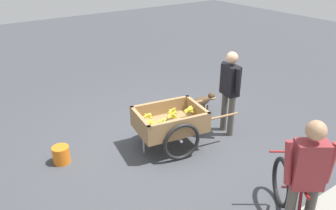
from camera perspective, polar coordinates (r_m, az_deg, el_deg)
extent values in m
plane|color=#3D3F44|center=(6.04, -0.18, -6.31)|extent=(24.00, 24.00, 0.00)
cube|color=#937047|center=(5.76, 0.29, -3.38)|extent=(1.22, 0.98, 0.10)
cube|color=#937047|center=(5.51, -4.61, -2.91)|extent=(0.20, 0.80, 0.24)
cube|color=#937047|center=(5.90, 4.86, -0.89)|extent=(0.20, 0.80, 0.24)
cube|color=#937047|center=(5.39, 1.98, -3.48)|extent=(1.09, 0.25, 0.24)
cube|color=#937047|center=(5.99, -1.23, -0.41)|extent=(1.09, 0.25, 0.24)
torus|color=black|center=(5.46, 2.28, -6.11)|extent=(0.64, 0.17, 0.64)
torus|color=black|center=(6.16, -1.47, -2.26)|extent=(0.64, 0.17, 0.64)
cylinder|color=#9E9EA8|center=(5.80, 0.29, -4.07)|extent=(0.20, 0.87, 0.04)
cylinder|color=#937047|center=(5.80, 9.13, -1.83)|extent=(0.55, 0.13, 0.04)
cylinder|color=#937047|center=(6.32, 5.74, 0.69)|extent=(0.55, 0.13, 0.04)
cylinder|color=#9E9EA8|center=(5.72, -4.00, -6.31)|extent=(0.04, 0.04, 0.35)
ellipsoid|color=gold|center=(5.74, 0.79, -1.90)|extent=(0.19, 0.10, 0.13)
ellipsoid|color=gold|center=(5.73, 0.78, -1.84)|extent=(0.19, 0.06, 0.11)
ellipsoid|color=gold|center=(5.72, 0.68, -1.80)|extent=(0.18, 0.06, 0.05)
ellipsoid|color=gold|center=(5.70, 0.61, -1.76)|extent=(0.19, 0.08, 0.09)
ellipsoid|color=gold|center=(5.69, 0.52, -1.72)|extent=(0.18, 0.09, 0.15)
ellipsoid|color=gold|center=(5.61, -2.92, -2.92)|extent=(0.17, 0.12, 0.14)
ellipsoid|color=gold|center=(5.59, -3.12, -2.91)|extent=(0.18, 0.05, 0.04)
ellipsoid|color=gold|center=(5.58, -3.28, -2.88)|extent=(0.18, 0.12, 0.13)
ellipsoid|color=gold|center=(5.50, 2.14, -3.59)|extent=(0.18, 0.11, 0.13)
ellipsoid|color=gold|center=(5.48, 2.06, -3.55)|extent=(0.19, 0.09, 0.08)
ellipsoid|color=gold|center=(5.47, 1.95, -3.52)|extent=(0.19, 0.05, 0.08)
ellipsoid|color=gold|center=(5.45, 1.83, -3.49)|extent=(0.17, 0.06, 0.15)
ellipsoid|color=gold|center=(5.52, 2.90, -2.57)|extent=(0.17, 0.07, 0.15)
ellipsoid|color=gold|center=(5.50, 2.77, -2.54)|extent=(0.19, 0.09, 0.09)
ellipsoid|color=gold|center=(5.48, 2.66, -2.51)|extent=(0.19, 0.09, 0.09)
ellipsoid|color=gold|center=(5.47, 2.58, -2.47)|extent=(0.18, 0.12, 0.13)
ellipsoid|color=gold|center=(5.67, -3.23, -1.87)|extent=(0.17, 0.07, 0.15)
ellipsoid|color=gold|center=(5.65, -3.45, -1.85)|extent=(0.18, 0.06, 0.05)
ellipsoid|color=gold|center=(5.64, -3.60, -1.82)|extent=(0.18, 0.10, 0.13)
ellipsoid|color=gold|center=(5.51, -2.83, -3.13)|extent=(0.17, 0.13, 0.14)
ellipsoid|color=gold|center=(5.49, -3.02, -3.11)|extent=(0.18, 0.13, 0.05)
ellipsoid|color=gold|center=(5.48, -3.22, -3.09)|extent=(0.18, 0.07, 0.14)
ellipsoid|color=gold|center=(5.89, 3.54, -0.91)|extent=(0.18, 0.06, 0.12)
ellipsoid|color=gold|center=(5.88, 3.50, -0.86)|extent=(0.19, 0.08, 0.09)
ellipsoid|color=gold|center=(5.87, 3.45, -0.81)|extent=(0.18, 0.07, 0.05)
ellipsoid|color=gold|center=(5.85, 3.38, -0.77)|extent=(0.18, 0.13, 0.10)
ellipsoid|color=gold|center=(5.84, 3.35, -0.72)|extent=(0.18, 0.05, 0.13)
ellipsoid|color=gold|center=(5.58, -0.75, -2.89)|extent=(0.17, 0.12, 0.14)
ellipsoid|color=gold|center=(5.56, -0.86, -2.86)|extent=(0.18, 0.13, 0.08)
ellipsoid|color=gold|center=(5.55, -0.96, -2.82)|extent=(0.19, 0.09, 0.08)
ellipsoid|color=gold|center=(5.53, -1.11, -2.79)|extent=(0.17, 0.05, 0.15)
ellipsoid|color=gold|center=(5.56, 2.68, -2.90)|extent=(0.17, 0.07, 0.15)
ellipsoid|color=gold|center=(5.54, 2.57, -2.86)|extent=(0.19, 0.10, 0.10)
ellipsoid|color=gold|center=(5.53, 2.51, -2.82)|extent=(0.18, 0.06, 0.05)
ellipsoid|color=gold|center=(5.51, 2.44, -2.78)|extent=(0.18, 0.13, 0.10)
ellipsoid|color=gold|center=(5.50, 2.35, -2.74)|extent=(0.18, 0.11, 0.15)
ellipsoid|color=gold|center=(5.79, 0.85, -1.10)|extent=(0.18, 0.09, 0.14)
ellipsoid|color=gold|center=(5.77, 0.75, -1.06)|extent=(0.19, 0.08, 0.08)
ellipsoid|color=gold|center=(5.76, 0.64, -1.02)|extent=(0.19, 0.09, 0.09)
ellipsoid|color=gold|center=(5.75, 0.55, -0.98)|extent=(0.18, 0.12, 0.14)
ellipsoid|color=gold|center=(5.33, -1.60, -3.31)|extent=(0.17, 0.06, 0.14)
ellipsoid|color=gold|center=(5.32, -1.74, -3.28)|extent=(0.19, 0.08, 0.08)
ellipsoid|color=gold|center=(5.30, -1.87, -3.25)|extent=(0.18, 0.12, 0.09)
ellipsoid|color=gold|center=(5.29, -2.00, -3.21)|extent=(0.17, 0.12, 0.15)
ellipsoid|color=gold|center=(5.80, 3.56, -0.97)|extent=(0.18, 0.10, 0.13)
ellipsoid|color=gold|center=(5.79, 3.49, -0.93)|extent=(0.19, 0.05, 0.08)
ellipsoid|color=gold|center=(5.77, 3.41, -0.88)|extent=(0.19, 0.05, 0.08)
ellipsoid|color=gold|center=(5.76, 3.27, -0.85)|extent=(0.17, 0.08, 0.15)
ellipsoid|color=gold|center=(5.63, 4.77, -2.73)|extent=(0.18, 0.07, 0.13)
ellipsoid|color=gold|center=(5.62, 4.73, -2.68)|extent=(0.19, 0.06, 0.11)
ellipsoid|color=gold|center=(5.61, 4.66, -2.64)|extent=(0.19, 0.08, 0.05)
ellipsoid|color=gold|center=(5.59, 4.60, -2.60)|extent=(0.19, 0.07, 0.09)
ellipsoid|color=gold|center=(5.58, 4.51, -2.56)|extent=(0.17, 0.06, 0.14)
cylinder|color=#4C4742|center=(6.22, 10.35, -1.80)|extent=(0.11, 0.11, 0.75)
cylinder|color=#4C4742|center=(6.38, 9.23, -1.00)|extent=(0.11, 0.11, 0.75)
cube|color=black|center=(6.04, 10.23, 4.07)|extent=(0.26, 0.37, 0.53)
sphere|color=tan|center=(5.91, 10.52, 7.67)|extent=(0.20, 0.20, 0.20)
cylinder|color=black|center=(5.87, 11.46, 3.60)|extent=(0.08, 0.11, 0.48)
cylinder|color=black|center=(6.20, 9.10, 4.97)|extent=(0.08, 0.09, 0.48)
torus|color=black|center=(4.84, 18.16, -11.96)|extent=(0.43, 0.57, 0.66)
cylinder|color=maroon|center=(4.24, 20.80, -11.63)|extent=(0.38, 0.51, 0.04)
cylinder|color=maroon|center=(4.25, 20.96, -14.48)|extent=(0.09, 0.10, 0.45)
cylinder|color=maroon|center=(4.50, 19.61, -12.59)|extent=(0.34, 0.45, 0.43)
ellipsoid|color=black|center=(4.08, 21.63, -11.76)|extent=(0.20, 0.08, 0.06)
cylinder|color=maroon|center=(4.53, 19.18, -7.26)|extent=(0.39, 0.29, 0.03)
cube|color=maroon|center=(3.94, 22.21, -9.12)|extent=(0.39, 0.36, 0.55)
sphere|color=tan|center=(3.74, 23.22, -3.88)|extent=(0.21, 0.21, 0.21)
cylinder|color=maroon|center=(3.85, 19.20, -8.95)|extent=(0.08, 0.14, 0.50)
cylinder|color=maroon|center=(4.02, 25.22, -8.60)|extent=(0.08, 0.11, 0.50)
ellipsoid|color=#4C3823|center=(6.97, 5.46, 0.59)|extent=(0.44, 0.19, 0.18)
sphere|color=#4C3823|center=(7.11, 7.18, 1.53)|extent=(0.14, 0.14, 0.14)
cylinder|color=#4C3823|center=(6.79, 3.63, 0.36)|extent=(0.11, 0.03, 0.12)
cylinder|color=#4C3823|center=(7.16, 5.95, -0.33)|extent=(0.04, 0.04, 0.18)
cylinder|color=#4C3823|center=(7.09, 6.50, -0.64)|extent=(0.04, 0.04, 0.18)
cylinder|color=#4C3823|center=(7.01, 4.28, -0.84)|extent=(0.04, 0.04, 0.18)
cylinder|color=#4C3823|center=(6.93, 4.82, -1.17)|extent=(0.04, 0.04, 0.18)
cylinder|color=orange|center=(5.74, -17.19, -7.83)|extent=(0.27, 0.27, 0.28)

